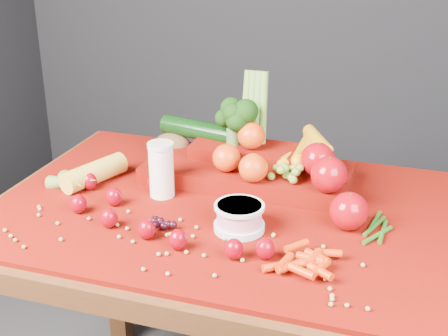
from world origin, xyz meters
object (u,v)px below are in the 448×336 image
(table, at_px, (221,244))
(produce_mound, at_px, (260,161))
(yogurt_bowl, at_px, (239,216))
(milk_glass, at_px, (161,168))

(table, xyz_separation_m, produce_mound, (0.05, 0.15, 0.17))
(table, bearing_deg, yogurt_bowl, -53.31)
(milk_glass, relative_size, yogurt_bowl, 1.22)
(produce_mound, bearing_deg, yogurt_bowl, -85.03)
(table, relative_size, yogurt_bowl, 9.82)
(milk_glass, height_order, produce_mound, produce_mound)
(table, xyz_separation_m, yogurt_bowl, (0.08, -0.10, 0.14))
(table, relative_size, milk_glass, 8.06)
(table, bearing_deg, milk_glass, 177.46)
(table, distance_m, yogurt_bowl, 0.19)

